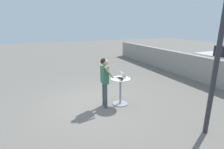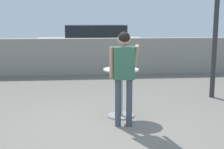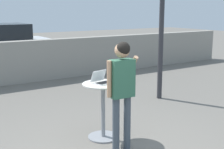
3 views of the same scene
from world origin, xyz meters
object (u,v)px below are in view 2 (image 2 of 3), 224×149
coffee_mug (132,67)px  standing_person (124,67)px  parked_car_near_street (92,44)px  cafe_table (121,88)px  laptop (120,66)px

coffee_mug → standing_person: bearing=-114.5°
parked_car_near_street → cafe_table: bearing=-87.2°
laptop → standing_person: size_ratio=0.20×
coffee_mug → parked_car_near_street: parked_car_near_street is taller
cafe_table → laptop: size_ratio=2.84×
cafe_table → coffee_mug: bearing=-15.2°
standing_person → laptop: bearing=88.6°
parked_car_near_street → laptop: bearing=-87.2°
laptop → parked_car_near_street: (-0.35, 7.19, -0.16)m
cafe_table → parked_car_near_street: 7.22m
cafe_table → standing_person: standing_person is taller
standing_person → parked_car_near_street: standing_person is taller
coffee_mug → standing_person: 0.59m
cafe_table → standing_person: bearing=-92.3°
laptop → standing_person: 0.61m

